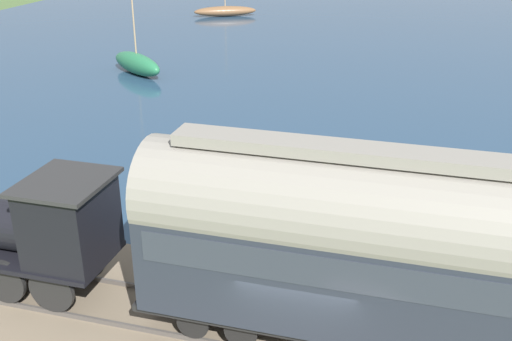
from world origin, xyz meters
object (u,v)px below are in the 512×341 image
(steam_locomotive, at_px, (29,226))
(passenger_coach, at_px, (344,240))
(rowboat_far_out, at_px, (334,186))
(sailboat_brown, at_px, (225,11))
(rowboat_mid_harbor, at_px, (340,151))
(sailboat_green, at_px, (137,63))
(rowboat_off_pier, at_px, (252,198))

(steam_locomotive, distance_m, passenger_coach, 7.75)
(passenger_coach, height_order, rowboat_far_out, passenger_coach)
(passenger_coach, xyz_separation_m, sailboat_brown, (44.72, 17.55, -2.64))
(rowboat_mid_harbor, bearing_deg, sailboat_green, 19.68)
(steam_locomotive, bearing_deg, rowboat_far_out, -35.74)
(rowboat_far_out, bearing_deg, sailboat_green, 70.00)
(sailboat_green, distance_m, rowboat_off_pier, 19.26)
(rowboat_far_out, distance_m, rowboat_mid_harbor, 3.62)
(steam_locomotive, relative_size, sailboat_green, 1.00)
(passenger_coach, height_order, rowboat_off_pier, passenger_coach)
(steam_locomotive, xyz_separation_m, passenger_coach, (0.00, -7.71, 0.81))
(rowboat_mid_harbor, bearing_deg, rowboat_far_out, 149.36)
(steam_locomotive, height_order, rowboat_mid_harbor, steam_locomotive)
(sailboat_green, bearing_deg, rowboat_off_pier, -108.11)
(passenger_coach, xyz_separation_m, sailboat_green, (22.35, 15.86, -2.46))
(steam_locomotive, xyz_separation_m, rowboat_mid_harbor, (12.33, -6.00, -2.13))
(steam_locomotive, xyz_separation_m, sailboat_brown, (44.72, 9.84, -1.83))
(rowboat_off_pier, bearing_deg, steam_locomotive, -162.17)
(rowboat_mid_harbor, distance_m, rowboat_off_pier, 5.68)
(rowboat_off_pier, bearing_deg, sailboat_brown, 64.63)
(passenger_coach, bearing_deg, rowboat_mid_harbor, 7.90)
(sailboat_green, height_order, sailboat_brown, sailboat_brown)
(passenger_coach, height_order, rowboat_mid_harbor, passenger_coach)
(steam_locomotive, bearing_deg, passenger_coach, -90.00)
(rowboat_far_out, bearing_deg, rowboat_off_pier, 144.20)
(sailboat_green, bearing_deg, rowboat_far_out, -99.33)
(sailboat_brown, relative_size, rowboat_off_pier, 2.33)
(steam_locomotive, distance_m, rowboat_far_out, 10.93)
(steam_locomotive, height_order, rowboat_far_out, steam_locomotive)
(passenger_coach, distance_m, sailboat_green, 27.52)
(sailboat_brown, relative_size, rowboat_far_out, 2.68)
(steam_locomotive, distance_m, rowboat_mid_harbor, 13.87)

